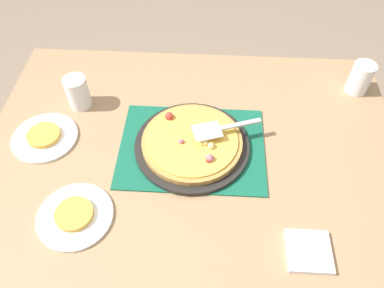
% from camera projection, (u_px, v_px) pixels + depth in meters
% --- Properties ---
extents(ground_plane, '(8.00, 8.00, 0.00)m').
position_uv_depth(ground_plane, '(192.00, 242.00, 1.82)').
color(ground_plane, '#84705B').
extents(dining_table, '(1.40, 1.00, 0.75)m').
position_uv_depth(dining_table, '(192.00, 167.00, 1.32)').
color(dining_table, '#9E7A56').
rests_on(dining_table, ground_plane).
extents(placemat, '(0.48, 0.36, 0.01)m').
position_uv_depth(placemat, '(192.00, 147.00, 1.23)').
color(placemat, '#145B42').
rests_on(placemat, dining_table).
extents(pizza_pan, '(0.38, 0.38, 0.01)m').
position_uv_depth(pizza_pan, '(192.00, 145.00, 1.23)').
color(pizza_pan, black).
rests_on(pizza_pan, placemat).
extents(pizza, '(0.33, 0.33, 0.05)m').
position_uv_depth(pizza, '(192.00, 142.00, 1.21)').
color(pizza, '#B78442').
rests_on(pizza, pizza_pan).
extents(plate_near_left, '(0.22, 0.22, 0.01)m').
position_uv_depth(plate_near_left, '(45.00, 138.00, 1.26)').
color(plate_near_left, white).
rests_on(plate_near_left, dining_table).
extents(plate_far_right, '(0.22, 0.22, 0.01)m').
position_uv_depth(plate_far_right, '(75.00, 216.00, 1.07)').
color(plate_far_right, white).
rests_on(plate_far_right, dining_table).
extents(served_slice_left, '(0.11, 0.11, 0.02)m').
position_uv_depth(served_slice_left, '(44.00, 135.00, 1.25)').
color(served_slice_left, gold).
rests_on(served_slice_left, plate_near_left).
extents(served_slice_right, '(0.11, 0.11, 0.02)m').
position_uv_depth(served_slice_right, '(74.00, 214.00, 1.06)').
color(served_slice_right, gold).
rests_on(served_slice_right, plate_far_right).
extents(cup_near, '(0.08, 0.08, 0.12)m').
position_uv_depth(cup_near, '(78.00, 92.00, 1.32)').
color(cup_near, white).
rests_on(cup_near, dining_table).
extents(cup_far, '(0.08, 0.08, 0.12)m').
position_uv_depth(cup_far, '(360.00, 78.00, 1.37)').
color(cup_far, white).
rests_on(cup_far, dining_table).
extents(pizza_server, '(0.23, 0.11, 0.01)m').
position_uv_depth(pizza_server, '(221.00, 128.00, 1.20)').
color(pizza_server, silver).
rests_on(pizza_server, pizza).
extents(napkin_stack, '(0.12, 0.12, 0.02)m').
position_uv_depth(napkin_stack, '(309.00, 251.00, 1.00)').
color(napkin_stack, white).
rests_on(napkin_stack, dining_table).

